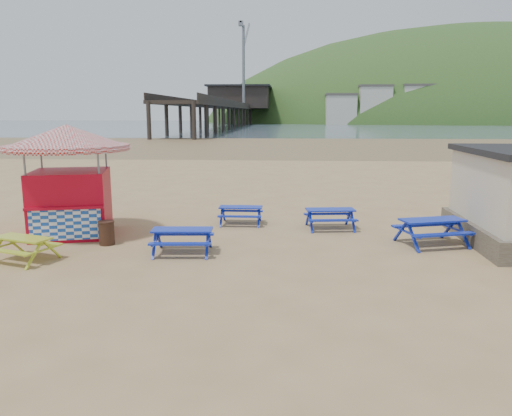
# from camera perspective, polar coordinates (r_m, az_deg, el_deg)

# --- Properties ---
(ground) EXTENTS (400.00, 400.00, 0.00)m
(ground) POSITION_cam_1_polar(r_m,az_deg,el_deg) (16.19, 0.50, -4.49)
(ground) COLOR tan
(ground) RESTS_ON ground
(wet_sand) EXTENTS (400.00, 400.00, 0.00)m
(wet_sand) POSITION_cam_1_polar(r_m,az_deg,el_deg) (70.72, 2.98, 7.34)
(wet_sand) COLOR olive
(wet_sand) RESTS_ON ground
(sea) EXTENTS (400.00, 400.00, 0.00)m
(sea) POSITION_cam_1_polar(r_m,az_deg,el_deg) (185.64, 3.44, 9.48)
(sea) COLOR #495C69
(sea) RESTS_ON ground
(picnic_table_blue_a) EXTENTS (1.66, 1.34, 0.70)m
(picnic_table_blue_a) POSITION_cam_1_polar(r_m,az_deg,el_deg) (19.43, -1.75, -0.84)
(picnic_table_blue_a) COLOR #0602B1
(picnic_table_blue_a) RESTS_ON ground
(picnic_table_blue_b) EXTENTS (1.95, 1.65, 0.75)m
(picnic_table_blue_b) POSITION_cam_1_polar(r_m,az_deg,el_deg) (18.84, 8.46, -1.24)
(picnic_table_blue_b) COLOR #0602B1
(picnic_table_blue_b) RESTS_ON ground
(picnic_table_blue_c) EXTENTS (2.44, 2.17, 0.87)m
(picnic_table_blue_c) POSITION_cam_1_polar(r_m,az_deg,el_deg) (17.33, 19.44, -2.61)
(picnic_table_blue_c) COLOR #0602B1
(picnic_table_blue_c) RESTS_ON ground
(picnic_table_blue_d) EXTENTS (1.93, 1.60, 0.77)m
(picnic_table_blue_d) POSITION_cam_1_polar(r_m,az_deg,el_deg) (15.56, -8.40, -3.76)
(picnic_table_blue_d) COLOR #0602B1
(picnic_table_blue_d) RESTS_ON ground
(picnic_table_yellow) EXTENTS (2.05, 1.84, 0.71)m
(picnic_table_yellow) POSITION_cam_1_polar(r_m,az_deg,el_deg) (16.14, -25.01, -4.26)
(picnic_table_yellow) COLOR #A5BF26
(picnic_table_yellow) RESTS_ON ground
(ice_cream_kiosk) EXTENTS (5.27, 5.27, 3.89)m
(ice_cream_kiosk) POSITION_cam_1_polar(r_m,az_deg,el_deg) (18.61, -20.62, 4.49)
(ice_cream_kiosk) COLOR #B3061C
(ice_cream_kiosk) RESTS_ON ground
(litter_bin) EXTENTS (0.54, 0.54, 0.79)m
(litter_bin) POSITION_cam_1_polar(r_m,az_deg,el_deg) (17.11, -16.71, -2.72)
(litter_bin) COLOR #3D1F15
(litter_bin) RESTS_ON ground
(pier) EXTENTS (24.00, 220.00, 39.29)m
(pier) POSITION_cam_1_polar(r_m,az_deg,el_deg) (194.74, -1.93, 11.16)
(pier) COLOR black
(pier) RESTS_ON ground
(headland_town) EXTENTS (264.00, 144.00, 108.00)m
(headland_town) POSITION_cam_1_polar(r_m,az_deg,el_deg) (261.35, 23.77, 6.80)
(headland_town) COLOR #2D4C1E
(headland_town) RESTS_ON ground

